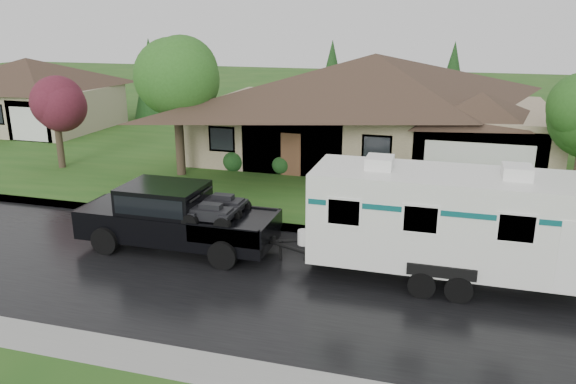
# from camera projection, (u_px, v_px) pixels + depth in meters

# --- Properties ---
(ground) EXTENTS (140.00, 140.00, 0.00)m
(ground) POSITION_uv_depth(u_px,v_px,m) (253.00, 251.00, 19.02)
(ground) COLOR #234F18
(ground) RESTS_ON ground
(road) EXTENTS (140.00, 8.00, 0.01)m
(road) POSITION_uv_depth(u_px,v_px,m) (231.00, 275.00, 17.19)
(road) COLOR black
(road) RESTS_ON ground
(curb) EXTENTS (140.00, 0.50, 0.15)m
(curb) POSITION_uv_depth(u_px,v_px,m) (273.00, 226.00, 21.06)
(curb) COLOR gray
(curb) RESTS_ON ground
(lawn) EXTENTS (140.00, 26.00, 0.15)m
(lawn) POSITION_uv_depth(u_px,v_px,m) (339.00, 152.00, 32.75)
(lawn) COLOR #234F18
(lawn) RESTS_ON ground
(house_main) EXTENTS (19.44, 10.80, 6.90)m
(house_main) POSITION_uv_depth(u_px,v_px,m) (379.00, 95.00, 30.03)
(house_main) COLOR gray
(house_main) RESTS_ON lawn
(house_far) EXTENTS (10.80, 8.64, 5.80)m
(house_far) POSITION_uv_depth(u_px,v_px,m) (31.00, 87.00, 38.47)
(house_far) COLOR tan
(house_far) RESTS_ON lawn
(tree_left_green) EXTENTS (4.02, 4.02, 6.66)m
(tree_left_green) POSITION_uv_depth(u_px,v_px,m) (176.00, 80.00, 26.39)
(tree_left_green) COLOR #382B1E
(tree_left_green) RESTS_ON lawn
(tree_red) EXTENTS (2.74, 2.74, 4.54)m
(tree_red) POSITION_uv_depth(u_px,v_px,m) (55.00, 107.00, 28.13)
(tree_red) COLOR #382B1E
(tree_red) RESTS_ON lawn
(shrub_row) EXTENTS (13.60, 1.00, 1.00)m
(shrub_row) POSITION_uv_depth(u_px,v_px,m) (358.00, 169.00, 26.82)
(shrub_row) COLOR #143814
(shrub_row) RESTS_ON lawn
(pickup_truck) EXTENTS (6.66, 2.53, 2.22)m
(pickup_truck) POSITION_uv_depth(u_px,v_px,m) (174.00, 215.00, 18.93)
(pickup_truck) COLOR black
(pickup_truck) RESTS_ON ground
(travel_trailer) EXTENTS (8.21, 2.88, 3.68)m
(travel_trailer) POSITION_uv_depth(u_px,v_px,m) (446.00, 219.00, 16.36)
(travel_trailer) COLOR white
(travel_trailer) RESTS_ON ground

